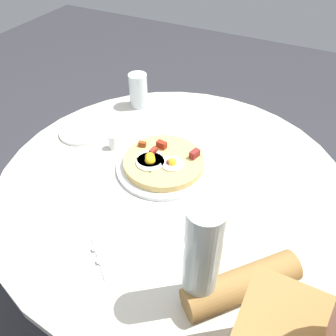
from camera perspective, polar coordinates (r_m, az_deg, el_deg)
name	(u,v)px	position (r m, az deg, el deg)	size (l,w,h in m)	color
ground_plane	(171,299)	(1.60, 0.49, -20.50)	(6.00, 6.00, 0.00)	#2D2D33
dining_table	(172,216)	(1.15, 0.64, -7.78)	(1.03, 1.03, 0.71)	beige
pizza_plate	(164,166)	(1.07, -0.69, 0.32)	(0.29, 0.29, 0.01)	white
breakfast_pizza	(163,161)	(1.05, -0.83, 1.10)	(0.24, 0.24, 0.05)	tan
bread_plate	(82,132)	(1.24, -13.80, 5.75)	(0.15, 0.15, 0.01)	silver
napkin	(131,245)	(0.88, -5.99, -12.31)	(0.17, 0.14, 0.00)	white
fork	(129,238)	(0.89, -6.38, -11.27)	(0.18, 0.01, 0.01)	silver
knife	(133,249)	(0.87, -5.63, -13.03)	(0.18, 0.01, 0.01)	silver
water_glass	(138,90)	(1.33, -4.85, 12.44)	(0.07, 0.07, 0.13)	silver
water_bottle	(202,259)	(0.69, 5.47, -14.56)	(0.07, 0.07, 0.28)	silver
salt_shaker	(113,142)	(1.14, -8.96, 4.23)	(0.03, 0.03, 0.05)	white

